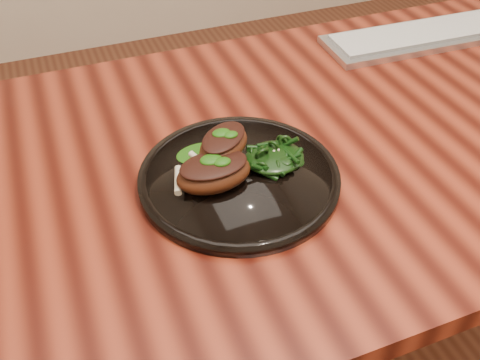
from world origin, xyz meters
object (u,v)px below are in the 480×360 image
Objects in this scene: plate at (239,177)px; keyboard at (422,36)px; desk at (341,164)px; lamb_chop_front at (213,172)px; greens_heap at (274,154)px.

keyboard is at bearing 28.53° from plate.
keyboard reaches higher than desk.
plate is 0.64m from keyboard.
plate is 0.06m from lamb_chop_front.
lamb_chop_front is 0.27× the size of keyboard.
desk is 5.08× the size of plate.
desk is 3.48× the size of keyboard.
greens_heap is 0.21× the size of keyboard.
lamb_chop_front is 1.29× the size of greens_heap.
desk is at bearing -144.00° from keyboard.
desk is 16.55× the size of greens_heap.
greens_heap is (-0.17, -0.06, 0.12)m from desk.
plate is at bearing -151.47° from keyboard.
desk is at bearing 19.55° from greens_heap.
lamb_chop_front is at bearing -166.44° from plate.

